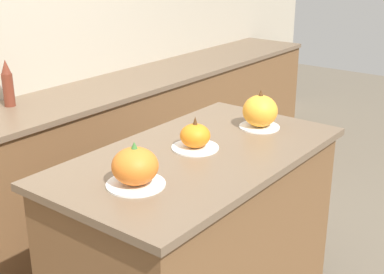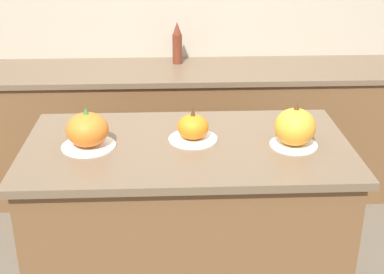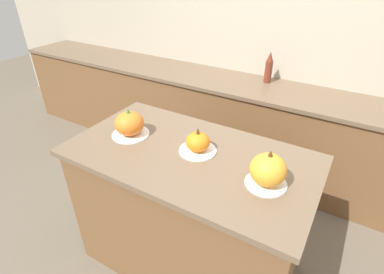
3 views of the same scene
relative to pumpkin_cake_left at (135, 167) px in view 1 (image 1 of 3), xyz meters
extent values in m
cube|color=brown|center=(0.43, 0.01, -0.57)|extent=(1.39, 0.73, 0.92)
cube|color=brown|center=(0.43, 0.01, -0.09)|extent=(1.45, 0.79, 0.03)
cube|color=brown|center=(0.43, 1.30, -0.59)|extent=(6.00, 0.56, 0.88)
cube|color=brown|center=(0.43, 1.30, -0.13)|extent=(6.00, 0.60, 0.03)
cylinder|color=white|center=(0.00, 0.00, -0.07)|extent=(0.24, 0.24, 0.01)
ellipsoid|color=orange|center=(0.00, 0.00, 0.01)|extent=(0.19, 0.19, 0.15)
cone|color=#38702D|center=(0.00, 0.00, 0.09)|extent=(0.03, 0.03, 0.03)
cylinder|color=white|center=(0.46, 0.06, -0.07)|extent=(0.22, 0.22, 0.01)
ellipsoid|color=orange|center=(0.46, 0.06, -0.01)|extent=(0.14, 0.14, 0.11)
cone|color=#4C2D14|center=(0.46, 0.06, 0.06)|extent=(0.02, 0.02, 0.04)
cylinder|color=white|center=(0.90, -0.03, -0.07)|extent=(0.21, 0.21, 0.01)
ellipsoid|color=orange|center=(0.90, -0.03, 0.01)|extent=(0.18, 0.18, 0.16)
cone|color=#4C2D14|center=(0.90, -0.03, 0.11)|extent=(0.03, 0.03, 0.03)
cylinder|color=maroon|center=(0.42, 1.45, -0.01)|extent=(0.07, 0.07, 0.20)
cone|color=maroon|center=(0.42, 1.45, 0.13)|extent=(0.06, 0.06, 0.09)
camera|label=1|loc=(-1.39, -1.35, 0.83)|focal=50.00mm
camera|label=2|loc=(0.36, -2.15, 0.91)|focal=50.00mm
camera|label=3|loc=(1.18, -1.21, 0.90)|focal=28.00mm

